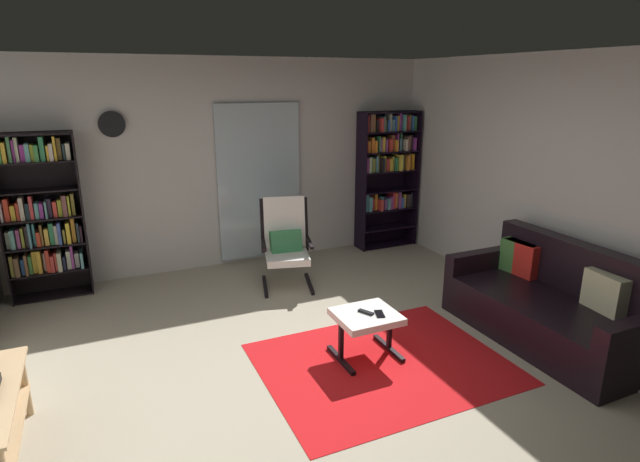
# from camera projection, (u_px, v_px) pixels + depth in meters

# --- Properties ---
(ground_plane) EXTENTS (7.02, 7.02, 0.00)m
(ground_plane) POSITION_uv_depth(u_px,v_px,m) (326.00, 370.00, 4.24)
(ground_plane) COLOR #ADA289
(wall_back) EXTENTS (5.60, 0.06, 2.60)m
(wall_back) POSITION_uv_depth(u_px,v_px,m) (230.00, 164.00, 6.40)
(wall_back) COLOR beige
(wall_back) RESTS_ON ground
(wall_right) EXTENTS (0.06, 6.00, 2.60)m
(wall_right) POSITION_uv_depth(u_px,v_px,m) (579.00, 190.00, 4.93)
(wall_right) COLOR beige
(wall_right) RESTS_ON ground
(glass_door_panel) EXTENTS (1.10, 0.01, 2.00)m
(glass_door_panel) POSITION_uv_depth(u_px,v_px,m) (260.00, 183.00, 6.56)
(glass_door_panel) COLOR silver
(area_rug) EXTENTS (2.03, 1.61, 0.01)m
(area_rug) POSITION_uv_depth(u_px,v_px,m) (383.00, 363.00, 4.33)
(area_rug) COLOR red
(area_rug) RESTS_ON ground
(bookshelf_near_tv) EXTENTS (0.81, 0.30, 1.81)m
(bookshelf_near_tv) POSITION_uv_depth(u_px,v_px,m) (42.00, 216.00, 5.45)
(bookshelf_near_tv) COLOR black
(bookshelf_near_tv) RESTS_ON ground
(bookshelf_near_sofa) EXTENTS (0.87, 0.30, 1.91)m
(bookshelf_near_sofa) POSITION_uv_depth(u_px,v_px,m) (387.00, 169.00, 7.14)
(bookshelf_near_sofa) COLOR black
(bookshelf_near_sofa) RESTS_ON ground
(leather_sofa) EXTENTS (0.91, 1.87, 0.88)m
(leather_sofa) POSITION_uv_depth(u_px,v_px,m) (552.00, 306.00, 4.71)
(leather_sofa) COLOR black
(leather_sofa) RESTS_ON ground
(lounge_armchair) EXTENTS (0.71, 0.77, 1.02)m
(lounge_armchair) POSITION_uv_depth(u_px,v_px,m) (286.00, 240.00, 5.89)
(lounge_armchair) COLOR black
(lounge_armchair) RESTS_ON ground
(ottoman) EXTENTS (0.52, 0.48, 0.41)m
(ottoman) POSITION_uv_depth(u_px,v_px,m) (366.00, 321.00, 4.35)
(ottoman) COLOR white
(ottoman) RESTS_ON ground
(tv_remote) EXTENTS (0.10, 0.15, 0.02)m
(tv_remote) POSITION_uv_depth(u_px,v_px,m) (366.00, 312.00, 4.33)
(tv_remote) COLOR black
(tv_remote) RESTS_ON ottoman
(cell_phone) EXTENTS (0.11, 0.15, 0.01)m
(cell_phone) POSITION_uv_depth(u_px,v_px,m) (380.00, 314.00, 4.31)
(cell_phone) COLOR black
(cell_phone) RESTS_ON ottoman
(wall_clock) EXTENTS (0.29, 0.03, 0.29)m
(wall_clock) POSITION_uv_depth(u_px,v_px,m) (112.00, 124.00, 5.65)
(wall_clock) COLOR silver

